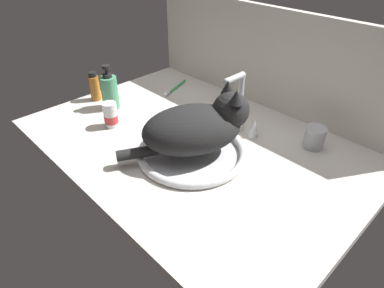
% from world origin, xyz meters
% --- Properties ---
extents(countertop, '(1.08, 0.74, 0.03)m').
position_xyz_m(countertop, '(0.00, 0.00, 0.01)').
color(countertop, silver).
rests_on(countertop, ground).
extents(backsplash_wall, '(1.08, 0.02, 0.39)m').
position_xyz_m(backsplash_wall, '(0.00, 0.38, 0.19)').
color(backsplash_wall, silver).
rests_on(backsplash_wall, ground).
extents(sink_basin, '(0.33, 0.33, 0.02)m').
position_xyz_m(sink_basin, '(0.05, -0.05, 0.04)').
color(sink_basin, white).
rests_on(sink_basin, countertop).
extents(faucet, '(0.16, 0.10, 0.21)m').
position_xyz_m(faucet, '(0.05, 0.16, 0.11)').
color(faucet, silver).
rests_on(faucet, countertop).
extents(cat, '(0.30, 0.38, 0.19)m').
position_xyz_m(cat, '(0.06, -0.03, 0.13)').
color(cat, black).
rests_on(cat, sink_basin).
extents(amber_bottle, '(0.04, 0.04, 0.11)m').
position_xyz_m(amber_bottle, '(-0.48, -0.06, 0.08)').
color(amber_bottle, '#B2661E').
rests_on(amber_bottle, countertop).
extents(soap_pump_bottle, '(0.06, 0.06, 0.17)m').
position_xyz_m(soap_pump_bottle, '(-0.38, -0.06, 0.10)').
color(soap_pump_bottle, '#4C9E70').
rests_on(soap_pump_bottle, countertop).
extents(pill_bottle, '(0.05, 0.05, 0.09)m').
position_xyz_m(pill_bottle, '(-0.26, -0.13, 0.07)').
color(pill_bottle, white).
rests_on(pill_bottle, countertop).
extents(metal_jar, '(0.06, 0.06, 0.07)m').
position_xyz_m(metal_jar, '(0.29, 0.25, 0.07)').
color(metal_jar, '#B2B5BA').
rests_on(metal_jar, countertop).
extents(toothbrush, '(0.07, 0.16, 0.02)m').
position_xyz_m(toothbrush, '(-0.34, 0.23, 0.04)').
color(toothbrush, '#3FB266').
rests_on(toothbrush, countertop).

